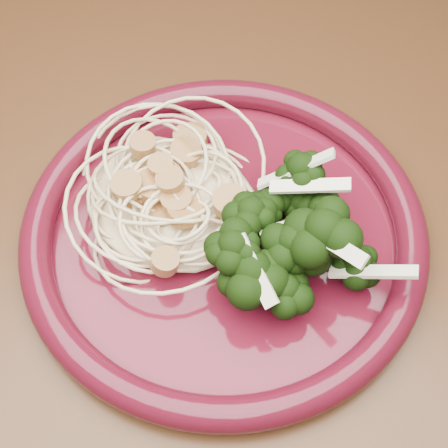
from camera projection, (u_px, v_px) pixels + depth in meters
dining_table at (137, 251)px, 0.62m from camera, size 1.20×0.80×0.75m
dinner_plate at (224, 229)px, 0.51m from camera, size 0.33×0.33×0.03m
spaghetti_pile at (172, 196)px, 0.51m from camera, size 0.15×0.13×0.03m
scallop_cluster at (168, 165)px, 0.48m from camera, size 0.14×0.14×0.05m
broccoli_pile at (294, 246)px, 0.47m from camera, size 0.10×0.17×0.06m
onion_garnish at (298, 220)px, 0.44m from camera, size 0.07×0.11×0.06m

